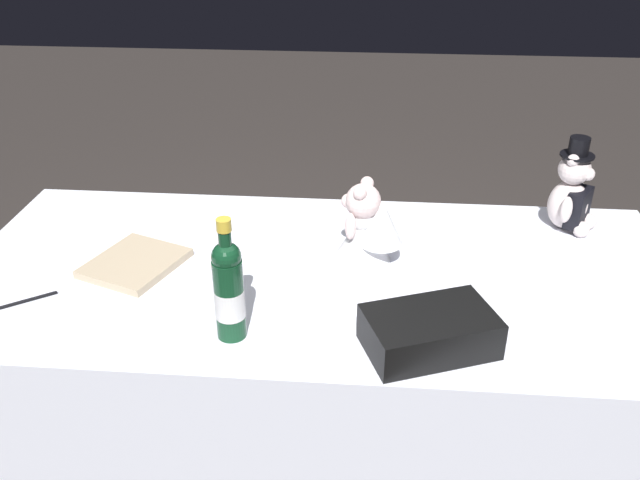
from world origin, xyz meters
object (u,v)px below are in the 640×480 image
Objects in this scene: signing_pen at (26,301)px; champagne_bottle at (229,289)px; teddy_bear_bride at (367,227)px; guestbook at (135,263)px; gift_case_black at (430,331)px; teddy_bear_groom at (573,194)px.

champagne_bottle is at bearing 170.54° from signing_pen.
signing_pen is at bearing 18.25° from teddy_bear_bride.
champagne_bottle is at bearing 50.61° from teddy_bear_bride.
teddy_bear_bride is 0.97× the size of guestbook.
teddy_bear_groom is at bearing -125.97° from gift_case_black.
teddy_bear_bride is at bearing -161.75° from signing_pen.
teddy_bear_groom is 1.22× the size of teddy_bear_bride.
guestbook is (0.66, 0.09, -0.10)m from teddy_bear_bride.
teddy_bear_bride is 0.67m from guestbook.
guestbook is at bearing -40.95° from champagne_bottle.
signing_pen is (0.89, 0.29, -0.11)m from teddy_bear_bride.
signing_pen is (0.57, -0.09, -0.13)m from champagne_bottle.
teddy_bear_groom is 1.15m from champagne_bottle.
signing_pen is 0.30m from guestbook.
gift_case_black is (0.47, 0.65, -0.07)m from teddy_bear_groom.
guestbook is at bearing 7.95° from teddy_bear_bride.
signing_pen is (1.52, 0.55, -0.11)m from teddy_bear_groom.
teddy_bear_bride reaches higher than signing_pen.
champagne_bottle reaches higher than signing_pen.
guestbook is at bearing 15.02° from teddy_bear_groom.
teddy_bear_bride is at bearing 21.93° from teddy_bear_groom.
guestbook is (1.29, 0.35, -0.11)m from teddy_bear_groom.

